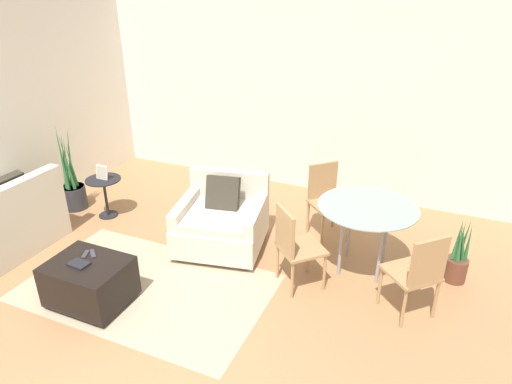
# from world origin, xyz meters

# --- Properties ---
(ground_plane) EXTENTS (20.00, 20.00, 0.00)m
(ground_plane) POSITION_xyz_m (0.00, 0.00, 0.00)
(ground_plane) COLOR #A3754C
(wall_back) EXTENTS (12.00, 0.06, 2.75)m
(wall_back) POSITION_xyz_m (0.00, 3.94, 1.38)
(wall_back) COLOR white
(wall_back) RESTS_ON ground_plane
(area_rug) EXTENTS (2.50, 1.54, 0.01)m
(area_rug) POSITION_xyz_m (-0.51, 0.88, 0.00)
(area_rug) COLOR tan
(area_rug) RESTS_ON ground_plane
(armchair) EXTENTS (1.13, 1.11, 0.86)m
(armchair) POSITION_xyz_m (-0.17, 1.93, 0.33)
(armchair) COLOR beige
(armchair) RESTS_ON ground_plane
(ottoman) EXTENTS (0.74, 0.59, 0.46)m
(ottoman) POSITION_xyz_m (-0.86, 0.47, 0.25)
(ottoman) COLOR black
(ottoman) RESTS_ON ground_plane
(book_stack) EXTENTS (0.20, 0.14, 0.02)m
(book_stack) POSITION_xyz_m (-0.90, 0.42, 0.47)
(book_stack) COLOR black
(book_stack) RESTS_ON ottoman
(tv_remote_primary) EXTENTS (0.14, 0.13, 0.01)m
(tv_remote_primary) POSITION_xyz_m (-0.91, 0.62, 0.46)
(tv_remote_primary) COLOR #333338
(tv_remote_primary) RESTS_ON ottoman
(tv_remote_secondary) EXTENTS (0.09, 0.14, 0.01)m
(tv_remote_secondary) POSITION_xyz_m (-0.97, 0.59, 0.46)
(tv_remote_secondary) COLOR #333338
(tv_remote_secondary) RESTS_ON ottoman
(potted_plant) EXTENTS (0.33, 0.33, 1.20)m
(potted_plant) POSITION_xyz_m (-2.49, 1.98, 0.31)
(potted_plant) COLOR #333338
(potted_plant) RESTS_ON ground_plane
(side_table) EXTENTS (0.45, 0.45, 0.54)m
(side_table) POSITION_xyz_m (-1.92, 1.97, 0.38)
(side_table) COLOR black
(side_table) RESTS_ON ground_plane
(picture_frame) EXTENTS (0.18, 0.07, 0.19)m
(picture_frame) POSITION_xyz_m (-1.92, 1.97, 0.63)
(picture_frame) COLOR silver
(picture_frame) RESTS_ON side_table
(dining_table) EXTENTS (1.04, 1.04, 0.77)m
(dining_table) POSITION_xyz_m (1.45, 2.10, 0.67)
(dining_table) COLOR #8C9E99
(dining_table) RESTS_ON ground_plane
(dining_chair_near_left) EXTENTS (0.59, 0.59, 0.90)m
(dining_chair_near_left) POSITION_xyz_m (0.86, 1.51, 0.52)
(dining_chair_near_left) COLOR tan
(dining_chair_near_left) RESTS_ON ground_plane
(dining_chair_near_right) EXTENTS (0.59, 0.59, 0.90)m
(dining_chair_near_right) POSITION_xyz_m (2.04, 1.51, 0.52)
(dining_chair_near_right) COLOR tan
(dining_chair_near_right) RESTS_ON ground_plane
(dining_chair_far_left) EXTENTS (0.59, 0.59, 0.90)m
(dining_chair_far_left) POSITION_xyz_m (0.86, 2.70, 0.52)
(dining_chair_far_left) COLOR tan
(dining_chair_far_left) RESTS_ON ground_plane
(potted_plant_small) EXTENTS (0.23, 0.23, 0.73)m
(potted_plant_small) POSITION_xyz_m (2.40, 2.29, 0.23)
(potted_plant_small) COLOR brown
(potted_plant_small) RESTS_ON ground_plane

